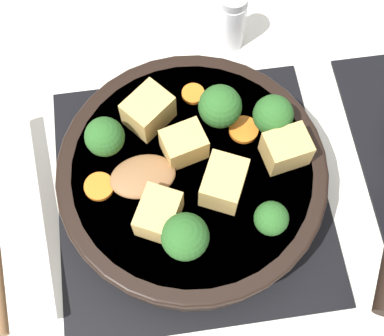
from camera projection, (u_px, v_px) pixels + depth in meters
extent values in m
plane|color=silver|center=(192.00, 193.00, 0.63)|extent=(2.40, 2.40, 0.00)
cube|color=black|center=(192.00, 192.00, 0.62)|extent=(0.31, 0.31, 0.01)
torus|color=black|center=(192.00, 187.00, 0.61)|extent=(0.24, 0.24, 0.01)
cube|color=black|center=(192.00, 187.00, 0.61)|extent=(0.01, 0.23, 0.01)
cube|color=black|center=(192.00, 187.00, 0.61)|extent=(0.23, 0.01, 0.01)
cylinder|color=black|center=(192.00, 177.00, 0.58)|extent=(0.28, 0.28, 0.05)
cylinder|color=brown|center=(192.00, 176.00, 0.57)|extent=(0.25, 0.25, 0.04)
torus|color=black|center=(192.00, 170.00, 0.56)|extent=(0.29, 0.29, 0.01)
ellipsoid|color=brown|center=(143.00, 176.00, 0.54)|extent=(0.05, 0.07, 0.01)
cube|color=tan|center=(184.00, 144.00, 0.55)|extent=(0.04, 0.05, 0.03)
cube|color=tan|center=(159.00, 214.00, 0.52)|extent=(0.06, 0.05, 0.04)
cube|color=tan|center=(224.00, 183.00, 0.53)|extent=(0.06, 0.06, 0.04)
cube|color=tan|center=(285.00, 146.00, 0.55)|extent=(0.04, 0.05, 0.04)
cube|color=tan|center=(148.00, 111.00, 0.56)|extent=(0.06, 0.06, 0.04)
cylinder|color=#709956|center=(219.00, 117.00, 0.57)|extent=(0.01, 0.01, 0.01)
sphere|color=#285B23|center=(220.00, 106.00, 0.55)|extent=(0.05, 0.05, 0.05)
cylinder|color=#709956|center=(185.00, 243.00, 0.52)|extent=(0.01, 0.01, 0.01)
sphere|color=#285B23|center=(185.00, 237.00, 0.50)|extent=(0.05, 0.05, 0.05)
cylinder|color=#709956|center=(108.00, 146.00, 0.56)|extent=(0.01, 0.01, 0.01)
sphere|color=#285B23|center=(105.00, 137.00, 0.54)|extent=(0.04, 0.04, 0.04)
cylinder|color=#709956|center=(269.00, 224.00, 0.53)|extent=(0.01, 0.01, 0.01)
sphere|color=#285B23|center=(271.00, 218.00, 0.51)|extent=(0.03, 0.03, 0.03)
cylinder|color=#709956|center=(270.00, 125.00, 0.57)|extent=(0.01, 0.01, 0.01)
sphere|color=#285B23|center=(273.00, 115.00, 0.55)|extent=(0.04, 0.04, 0.04)
cylinder|color=orange|center=(99.00, 187.00, 0.54)|extent=(0.03, 0.03, 0.01)
cylinder|color=orange|center=(193.00, 94.00, 0.59)|extent=(0.03, 0.03, 0.01)
cylinder|color=orange|center=(244.00, 130.00, 0.57)|extent=(0.03, 0.03, 0.01)
cylinder|color=white|center=(231.00, 24.00, 0.68)|extent=(0.04, 0.04, 0.07)
cylinder|color=#B7B7BC|center=(234.00, 0.00, 0.64)|extent=(0.03, 0.03, 0.01)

